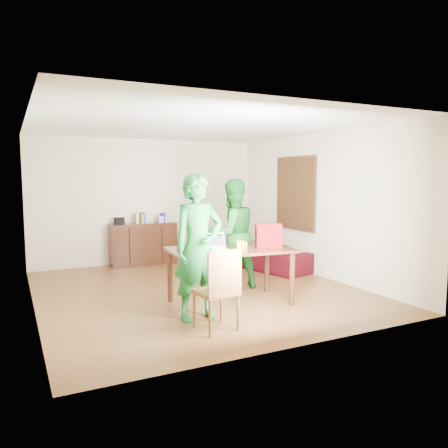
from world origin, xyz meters
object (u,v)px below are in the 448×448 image
laptop (216,247)px  sofa (266,254)px  table (230,256)px  bottle (245,246)px  chair (217,306)px  person_far (232,234)px  red_bag (268,238)px  person_near (198,247)px

laptop → sofa: size_ratio=0.18×
table → bottle: size_ratio=11.02×
chair → person_far: (1.10, 1.72, 0.63)m
chair → bottle: 1.10m
red_bag → person_near: bearing=-144.4°
bottle → sofa: 2.95m
table → bottle: 0.42m
person_near → red_bag: bearing=9.2°
sofa → red_bag: bearing=134.7°
laptop → red_bag: (0.82, -0.11, 0.10)m
red_bag → sofa: red_bag is taller
bottle → sofa: bottle is taller
laptop → person_far: bearing=61.4°
bottle → red_bag: (0.53, 0.24, 0.06)m
table → person_far: (0.44, 0.79, 0.20)m
table → chair: (-0.66, -0.93, -0.43)m
chair → person_far: size_ratio=0.55×
chair → person_far: bearing=50.4°
chair → person_far: 2.14m
person_near → bottle: bearing=1.1°
chair → sofa: size_ratio=0.51×
laptop → red_bag: red_bag is taller
table → person_near: 0.85m
bottle → sofa: bearing=52.4°
person_near → red_bag: person_near is taller
chair → red_bag: size_ratio=2.68×
chair → red_bag: red_bag is taller
laptop → red_bag: 0.83m
person_far → bottle: person_far is taller
table → chair: chair is taller
table → sofa: size_ratio=0.93×
sofa → person_far: bearing=115.3°
table → person_far: person_far is taller
bottle → table: bearing=98.9°
person_near → sofa: 3.50m
table → laptop: (-0.24, -0.02, 0.15)m
person_far → laptop: (-0.68, -0.81, -0.05)m
person_near → sofa: bearing=39.0°
person_near → laptop: size_ratio=5.27×
person_far → person_near: bearing=43.7°
chair → laptop: (0.43, 0.91, 0.58)m
chair → laptop: bearing=58.0°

